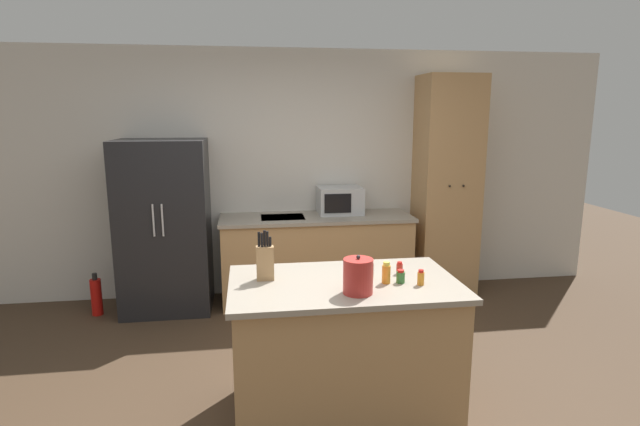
% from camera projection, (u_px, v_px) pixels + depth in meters
% --- Properties ---
extents(ground_plane, '(14.00, 14.00, 0.00)m').
position_uv_depth(ground_plane, '(305.00, 409.00, 3.34)').
color(ground_plane, '#423021').
extents(wall_back, '(7.20, 0.06, 2.60)m').
position_uv_depth(wall_back, '(279.00, 174.00, 5.34)').
color(wall_back, beige).
rests_on(wall_back, ground_plane).
extents(refrigerator, '(0.85, 0.70, 1.70)m').
position_uv_depth(refrigerator, '(165.00, 226.00, 4.91)').
color(refrigerator, black).
rests_on(refrigerator, ground_plane).
extents(back_counter, '(1.98, 0.65, 0.90)m').
position_uv_depth(back_counter, '(316.00, 258.00, 5.24)').
color(back_counter, tan).
rests_on(back_counter, ground_plane).
extents(pantry_cabinet, '(0.62, 0.53, 2.33)m').
position_uv_depth(pantry_cabinet, '(446.00, 187.00, 5.34)').
color(pantry_cabinet, tan).
rests_on(pantry_cabinet, ground_plane).
extents(kitchen_island, '(1.42, 0.86, 0.91)m').
position_uv_depth(kitchen_island, '(343.00, 349.00, 3.20)').
color(kitchen_island, tan).
rests_on(kitchen_island, ground_plane).
extents(microwave, '(0.46, 0.37, 0.28)m').
position_uv_depth(microwave, '(340.00, 200.00, 5.26)').
color(microwave, '#B2B5B7').
rests_on(microwave, back_counter).
extents(knife_block, '(0.11, 0.06, 0.32)m').
position_uv_depth(knife_block, '(265.00, 261.00, 3.11)').
color(knife_block, tan).
rests_on(knife_block, kitchen_island).
extents(spice_bottle_tall_dark, '(0.04, 0.04, 0.10)m').
position_uv_depth(spice_bottle_tall_dark, '(421.00, 278.00, 3.03)').
color(spice_bottle_tall_dark, orange).
rests_on(spice_bottle_tall_dark, kitchen_island).
extents(spice_bottle_short_red, '(0.04, 0.04, 0.08)m').
position_uv_depth(spice_bottle_short_red, '(400.00, 268.00, 3.23)').
color(spice_bottle_short_red, '#B2281E').
rests_on(spice_bottle_short_red, kitchen_island).
extents(spice_bottle_amber_oil, '(0.06, 0.06, 0.12)m').
position_uv_depth(spice_bottle_amber_oil, '(370.00, 269.00, 3.16)').
color(spice_bottle_amber_oil, beige).
rests_on(spice_bottle_amber_oil, kitchen_island).
extents(spice_bottle_green_herb, '(0.05, 0.05, 0.14)m').
position_uv_depth(spice_bottle_green_herb, '(386.00, 273.00, 3.06)').
color(spice_bottle_green_herb, orange).
rests_on(spice_bottle_green_herb, kitchen_island).
extents(spice_bottle_pale_salt, '(0.05, 0.05, 0.08)m').
position_uv_depth(spice_bottle_pale_salt, '(401.00, 277.00, 3.07)').
color(spice_bottle_pale_salt, '#337033').
rests_on(spice_bottle_pale_salt, kitchen_island).
extents(kettle, '(0.17, 0.17, 0.23)m').
position_uv_depth(kettle, '(358.00, 276.00, 2.88)').
color(kettle, '#B72D28').
rests_on(kettle, kitchen_island).
extents(fire_extinguisher, '(0.10, 0.10, 0.42)m').
position_uv_depth(fire_extinguisher, '(96.00, 296.00, 4.86)').
color(fire_extinguisher, red).
rests_on(fire_extinguisher, ground_plane).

